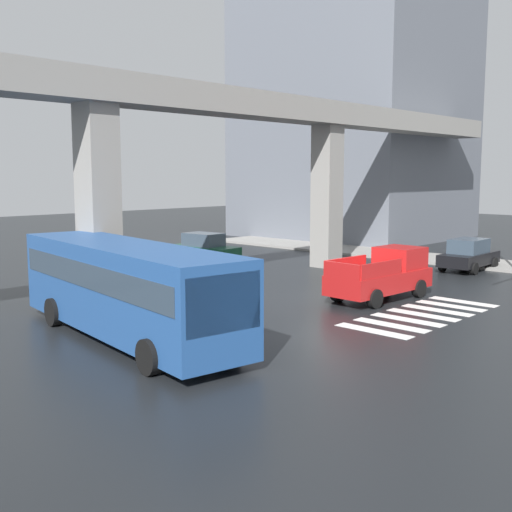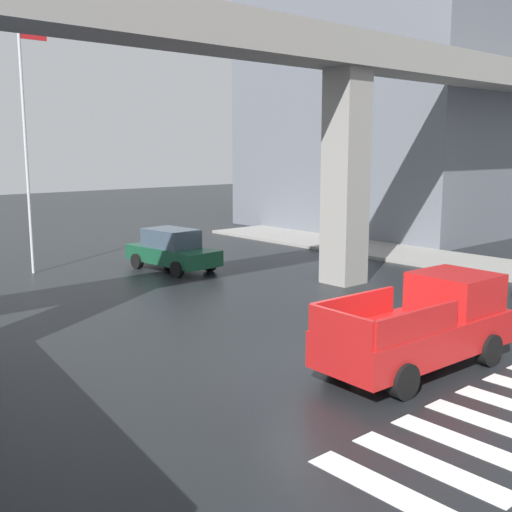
% 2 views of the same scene
% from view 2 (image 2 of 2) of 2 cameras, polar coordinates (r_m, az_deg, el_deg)
% --- Properties ---
extents(ground_plane, '(120.00, 120.00, 0.00)m').
position_cam_2_polar(ground_plane, '(14.99, 5.69, -9.76)').
color(ground_plane, black).
extents(crosswalk_stripes, '(7.15, 2.80, 0.01)m').
position_cam_2_polar(crosswalk_stripes, '(12.58, 21.43, -14.34)').
color(crosswalk_stripes, silver).
rests_on(crosswalk_stripes, ground).
extents(elevated_overpass, '(49.20, 1.88, 9.05)m').
position_cam_2_polar(elevated_overpass, '(18.49, -7.07, 17.73)').
color(elevated_overpass, gray).
rests_on(elevated_overpass, ground).
extents(pickup_truck, '(5.18, 2.26, 2.08)m').
position_cam_2_polar(pickup_truck, '(14.90, 15.21, -6.20)').
color(pickup_truck, red).
rests_on(pickup_truck, ground).
extents(sedan_dark_green, '(2.24, 4.43, 1.72)m').
position_cam_2_polar(sedan_dark_green, '(26.12, -7.70, 0.58)').
color(sedan_dark_green, '#14472D').
rests_on(sedan_dark_green, ground).
extents(flagpole, '(1.16, 0.12, 10.04)m').
position_cam_2_polar(flagpole, '(26.49, -20.31, 10.97)').
color(flagpole, silver).
rests_on(flagpole, ground).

